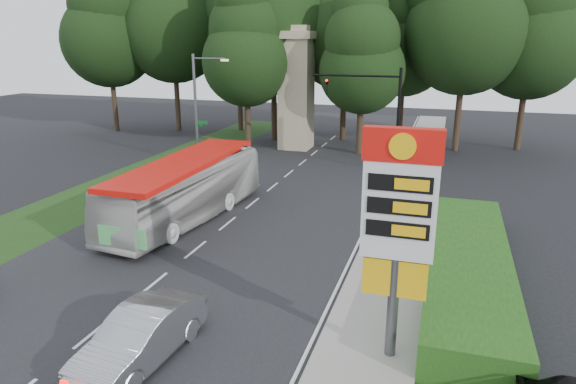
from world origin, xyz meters
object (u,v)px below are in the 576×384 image
(streetlight_signs, at_px, (198,105))
(monument, at_px, (296,88))
(transit_bus, at_px, (186,191))
(gas_station_pylon, at_px, (399,216))
(sedan_silver, at_px, (140,337))
(traffic_signal_mast, at_px, (379,105))

(streetlight_signs, bearing_deg, monument, 58.03)
(streetlight_signs, relative_size, transit_bus, 0.70)
(streetlight_signs, distance_m, monument, 9.44)
(gas_station_pylon, xyz_separation_m, sedan_silver, (-6.89, -2.34, -3.66))
(gas_station_pylon, relative_size, transit_bus, 0.60)
(gas_station_pylon, bearing_deg, monument, 111.80)
(streetlight_signs, distance_m, sedan_silver, 24.49)
(monument, bearing_deg, transit_bus, -90.75)
(transit_bus, bearing_deg, monument, 95.52)
(monument, distance_m, transit_bus, 19.34)
(monument, bearing_deg, streetlight_signs, -121.97)
(traffic_signal_mast, relative_size, transit_bus, 0.63)
(transit_bus, bearing_deg, sedan_silver, -61.82)
(gas_station_pylon, xyz_separation_m, monument, (-11.20, 28.01, 0.66))
(gas_station_pylon, bearing_deg, transit_bus, 141.87)
(transit_bus, relative_size, sedan_silver, 2.37)
(transit_bus, xyz_separation_m, sedan_silver, (4.56, -11.33, -0.79))
(streetlight_signs, xyz_separation_m, sedan_silver, (9.30, -22.36, -3.65))
(streetlight_signs, relative_size, sedan_silver, 1.67)
(transit_bus, bearing_deg, gas_station_pylon, -31.87)
(gas_station_pylon, relative_size, traffic_signal_mast, 0.95)
(gas_station_pylon, height_order, sedan_silver, gas_station_pylon)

